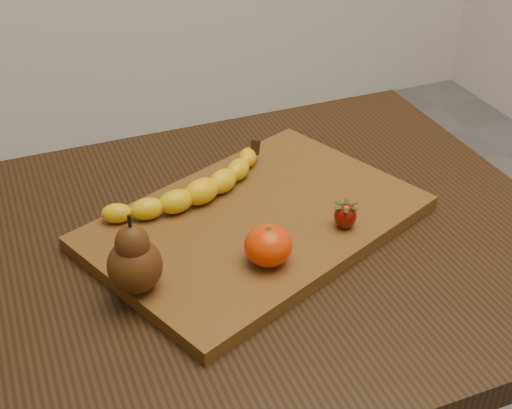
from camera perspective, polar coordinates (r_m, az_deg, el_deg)
name	(u,v)px	position (r m, az deg, el deg)	size (l,w,h in m)	color
table	(211,302)	(1.04, -3.62, -7.78)	(1.00, 0.70, 0.76)	black
cutting_board	(256,222)	(1.00, 0.00, -1.42)	(0.45, 0.30, 0.02)	brown
banana	(201,191)	(1.02, -4.40, 1.05)	(0.24, 0.06, 0.04)	yellow
pear	(133,253)	(0.86, -9.78, -3.85)	(0.07, 0.07, 0.10)	#4D280C
mandarin	(268,245)	(0.90, 0.98, -3.29)	(0.06, 0.06, 0.05)	#E23502
strawberry	(345,215)	(0.97, 7.16, -0.82)	(0.03, 0.03, 0.04)	#7E0D03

